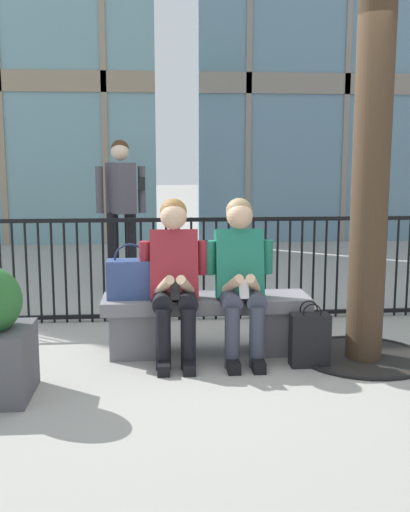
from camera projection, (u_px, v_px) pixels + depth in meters
ground_plane at (206, 352)px, 4.78m from camera, size 60.00×60.00×0.00m
stone_bench at (206, 318)px, 4.73m from camera, size 1.60×0.44×0.45m
seated_person_with_phone at (174, 274)px, 4.53m from camera, size 0.52×0.66×1.21m
seated_person_companion at (240, 273)px, 4.57m from camera, size 0.52×0.66×1.21m
handbag_on_bench at (130, 278)px, 4.62m from camera, size 0.35×0.19×0.42m
shopping_bag at (310, 339)px, 4.43m from camera, size 0.28×0.15×0.48m
bystander_at_railing at (121, 204)px, 6.80m from camera, size 0.55×0.44×1.71m
plaza_railing at (198, 269)px, 5.66m from camera, size 8.49×0.04×0.97m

